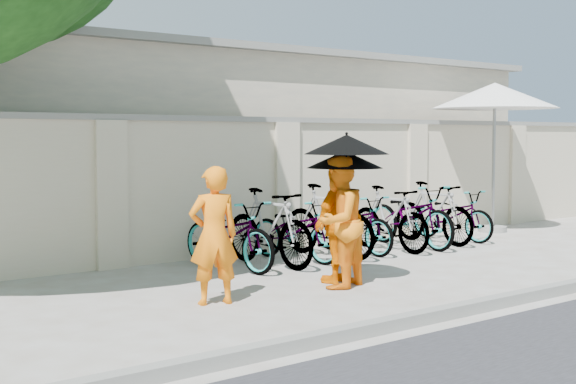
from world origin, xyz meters
TOP-DOWN VIEW (x-y plane):
  - ground at (0.00, 0.00)m, footprint 80.00×80.00m
  - kerb at (0.00, -1.70)m, footprint 40.00×0.16m
  - compound_wall at (1.00, 3.20)m, footprint 20.00×0.30m
  - building_behind at (2.00, 7.00)m, footprint 14.00×6.00m
  - monk_left at (-1.18, 0.29)m, footprint 0.62×0.49m
  - monk_center at (0.49, 0.16)m, footprint 0.92×0.82m
  - parasol_center at (0.54, 0.08)m, footprint 1.00×1.00m
  - monk_right at (0.71, 0.40)m, footprint 0.89×0.50m
  - parasol_right at (0.73, 0.32)m, footprint 0.92×0.92m
  - patio_umbrella at (6.46, 2.45)m, footprint 2.62×2.62m
  - bike_0 at (0.21, 2.01)m, footprint 0.80×1.83m
  - bike_1 at (0.79, 1.91)m, footprint 0.61×1.80m
  - bike_2 at (1.38, 2.06)m, footprint 0.82×1.75m
  - bike_3 at (1.97, 2.02)m, footprint 0.68×1.83m
  - bike_4 at (2.56, 2.09)m, footprint 0.61×1.70m
  - bike_5 at (3.14, 1.90)m, footprint 0.51×1.69m
  - bike_6 at (3.73, 2.00)m, footprint 0.79×1.96m
  - bike_7 at (4.32, 2.04)m, footprint 0.52×1.72m
  - bike_8 at (4.90, 2.11)m, footprint 0.67×1.69m

SIDE VIEW (x-z plane):
  - ground at x=0.00m, z-range 0.00..0.00m
  - kerb at x=0.00m, z-range 0.00..0.12m
  - bike_8 at x=4.90m, z-range 0.00..0.87m
  - bike_2 at x=1.38m, z-range 0.00..0.89m
  - bike_4 at x=2.56m, z-range 0.00..0.89m
  - bike_0 at x=0.21m, z-range 0.00..0.93m
  - bike_6 at x=3.73m, z-range 0.00..1.01m
  - bike_5 at x=3.14m, z-range 0.00..1.01m
  - bike_7 at x=4.32m, z-range 0.00..1.03m
  - bike_1 at x=0.79m, z-range 0.00..1.07m
  - bike_3 at x=1.97m, z-range 0.00..1.08m
  - monk_right at x=0.71m, z-range 0.00..1.44m
  - monk_left at x=-1.18m, z-range 0.00..1.47m
  - monk_center at x=0.49m, z-range 0.00..1.56m
  - compound_wall at x=1.00m, z-range 0.00..2.00m
  - parasol_right at x=0.73m, z-range 1.11..1.90m
  - building_behind at x=2.00m, z-range 0.00..3.20m
  - parasol_center at x=0.54m, z-range 1.23..2.15m
  - patio_umbrella at x=6.46m, z-range 1.12..3.88m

